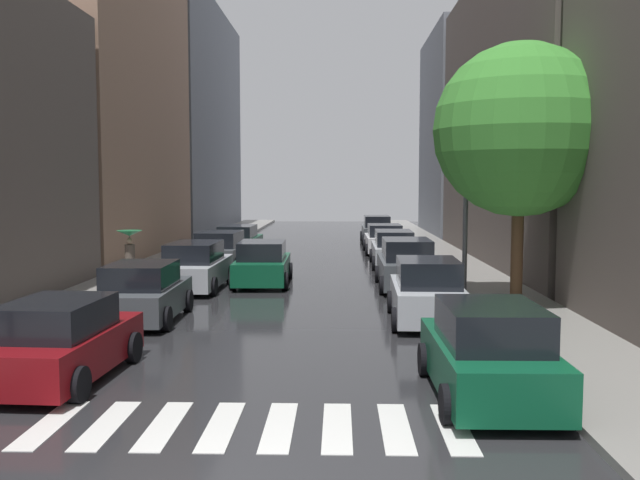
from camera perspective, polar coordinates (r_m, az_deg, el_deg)
ground_plane at (r=31.43m, az=-0.91°, el=-2.15°), size 28.00×72.00×0.04m
sidewalk_left at (r=32.36m, az=-12.49°, el=-1.89°), size 3.00×72.00×0.15m
sidewalk_right at (r=31.80m, az=10.88°, el=-1.98°), size 3.00×72.00×0.15m
crosswalk_stripes at (r=11.01m, az=-5.84°, el=-15.23°), size 6.75×2.20×0.01m
building_left_mid at (r=38.00m, az=-18.43°, el=18.48°), size 6.00×15.99×25.84m
building_left_far at (r=55.73m, az=-11.40°, el=9.81°), size 6.00×21.57×17.50m
building_right_mid at (r=34.11m, az=18.28°, el=9.93°), size 6.00×21.90×13.95m
building_right_far at (r=51.83m, az=12.45°, el=8.60°), size 6.00×12.51×14.65m
parked_car_left_nearest at (r=14.04m, az=-20.87°, el=-7.99°), size 2.18×4.14×1.58m
parked_car_left_second at (r=19.29m, az=-14.61°, el=-4.37°), size 2.13×4.07×1.61m
parked_car_left_third at (r=24.70m, az=-10.36°, el=-2.23°), size 2.14×4.78×1.69m
parked_car_left_fourth at (r=30.48m, az=-8.30°, el=-0.91°), size 2.33×4.51×1.65m
parked_car_left_fifth at (r=35.93m, az=-6.85°, el=-0.09°), size 2.27×4.69×1.57m
parked_car_right_nearest at (r=12.41m, az=13.92°, el=-9.26°), size 2.08×4.14×1.69m
parked_car_right_second at (r=18.68m, az=8.95°, el=-4.40°), size 2.12×4.05×1.74m
parked_car_right_third at (r=24.55m, az=7.23°, el=-2.13°), size 2.09×4.40×1.79m
parked_car_right_fourth at (r=31.03m, az=6.16°, el=-0.80°), size 2.07×4.69×1.64m
parked_car_right_fifth at (r=36.78m, az=5.40°, el=0.03°), size 2.18×4.32×1.57m
parked_car_right_sixth at (r=43.21m, az=4.76°, el=0.83°), size 1.99×4.40×1.72m
car_midroad at (r=25.48m, az=-4.83°, el=-2.01°), size 2.14×4.38×1.63m
pedestrian_foreground at (r=25.43m, az=-15.63°, el=-0.50°), size 0.91×0.91×1.92m
street_tree_right at (r=21.26m, az=16.38°, el=8.79°), size 5.14×5.14×7.76m
lamp_post_right at (r=23.00m, az=12.13°, el=5.43°), size 0.60×0.28×6.79m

